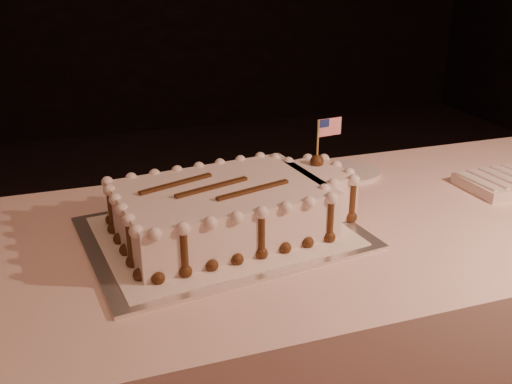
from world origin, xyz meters
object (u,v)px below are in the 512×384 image
object	(u,v)px
sheet_cake	(234,206)
napkin_stack	(504,182)
cake_board	(222,233)
side_plate	(350,172)
banquet_table	(262,364)

from	to	relation	value
sheet_cake	napkin_stack	world-z (taller)	sheet_cake
cake_board	side_plate	distance (m)	0.51
napkin_stack	sheet_cake	bearing A→B (deg)	-178.58
banquet_table	cake_board	distance (m)	0.39
banquet_table	napkin_stack	xyz separation A→B (m)	(0.70, 0.04, 0.39)
cake_board	napkin_stack	distance (m)	0.79
napkin_stack	side_plate	distance (m)	0.41
cake_board	side_plate	world-z (taller)	side_plate
sheet_cake	side_plate	distance (m)	0.48
cake_board	napkin_stack	world-z (taller)	napkin_stack
sheet_cake	napkin_stack	size ratio (longest dim) A/B	2.47
side_plate	sheet_cake	bearing A→B (deg)	-150.03
banquet_table	sheet_cake	size ratio (longest dim) A/B	4.26
banquet_table	sheet_cake	distance (m)	0.44
banquet_table	sheet_cake	bearing A→B (deg)	163.40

